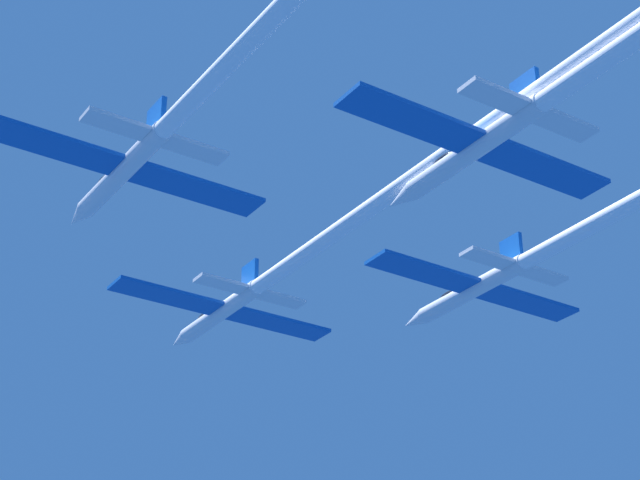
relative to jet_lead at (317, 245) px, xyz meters
The scene contains 3 objects.
jet_lead is the anchor object (origin of this frame).
jet_left_wing 17.86m from the jet_lead, 141.43° to the right, with size 16.98×41.64×2.81m.
jet_right_wing 18.60m from the jet_lead, 49.58° to the right, with size 16.98×49.57×2.81m.
Camera 1 is at (-34.01, -65.47, -32.35)m, focal length 63.45 mm.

